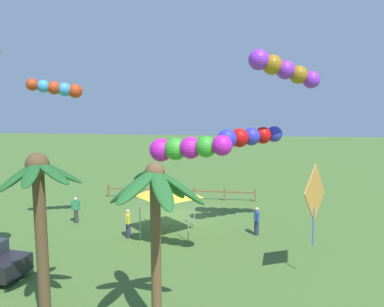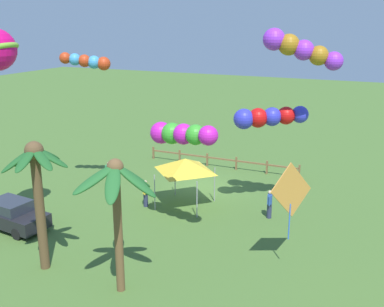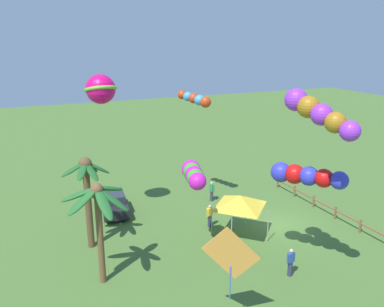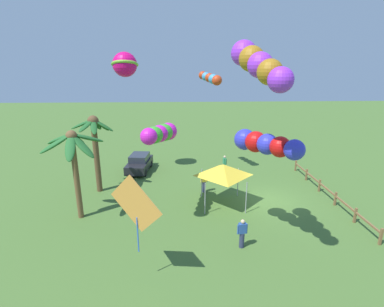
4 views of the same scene
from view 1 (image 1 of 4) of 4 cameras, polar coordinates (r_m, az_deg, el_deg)
ground_plane at (r=25.26m, az=-2.87°, el=-9.21°), size 120.00×120.00×0.00m
palm_tree_0 at (r=12.16m, az=-5.57°, el=-6.98°), size 3.28×3.51×5.50m
palm_tree_1 at (r=13.70m, az=-21.85°, el=-6.26°), size 2.78×2.93×5.71m
rail_fence at (r=29.18m, az=-1.85°, el=-5.69°), size 11.41×0.12×0.95m
spectator_0 at (r=21.75m, az=9.63°, el=-9.88°), size 0.29×0.54×1.59m
spectator_1 at (r=21.33m, az=-9.52°, el=-10.24°), size 0.33×0.53×1.59m
spectator_2 at (r=24.61m, az=-16.93°, el=-8.03°), size 0.54×0.30×1.59m
festival_tent at (r=21.41m, az=-3.55°, el=-5.48°), size 2.86×2.86×2.85m
kite_tube_1 at (r=22.61m, az=-19.52°, el=9.16°), size 2.73×1.69×1.06m
kite_tube_2 at (r=20.86m, az=13.28°, el=12.25°), size 3.79×1.72×2.00m
kite_diamond_3 at (r=16.52m, az=17.84°, el=-5.82°), size 1.23×2.21×3.48m
kite_tube_4 at (r=21.78m, az=8.39°, el=2.47°), size 3.68×2.58×1.20m
kite_tube_5 at (r=16.84m, az=-0.83°, el=0.81°), size 3.80×1.88×1.34m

